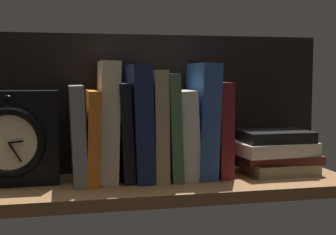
{
  "coord_description": "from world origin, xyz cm",
  "views": [
    {
      "loc": [
        -19.49,
        -99.22,
        22.49
      ],
      "look_at": [
        3.7,
        3.53,
        13.29
      ],
      "focal_mm": 51.33,
      "sensor_mm": 36.0,
      "label": 1
    }
  ],
  "objects": [
    {
      "name": "ground_plane",
      "position": [
        0.0,
        0.0,
        -1.25
      ],
      "size": [
        86.23,
        25.64,
        2.5
      ],
      "primitive_type": "cube",
      "color": "brown"
    },
    {
      "name": "book_white_catcher",
      "position": [
        7.24,
        3.53,
        9.62
      ],
      "size": [
        4.81,
        13.45,
        19.41
      ],
      "primitive_type": "cube",
      "rotation": [
        0.0,
        -0.05,
        0.0
      ],
      "color": "silver",
      "rests_on": "ground_plane"
    },
    {
      "name": "book_stack_side",
      "position": [
        29.11,
        2.22,
        4.94
      ],
      "size": [
        20.07,
        13.6,
        9.85
      ],
      "color": "#9E8966",
      "rests_on": "ground_plane"
    },
    {
      "name": "book_tan_shortstories",
      "position": [
        0.92,
        3.53,
        11.84
      ],
      "size": [
        3.18,
        15.14,
        23.7
      ],
      "primitive_type": "cube",
      "rotation": [
        0.0,
        -0.01,
        0.0
      ],
      "color": "tan",
      "rests_on": "ground_plane"
    },
    {
      "name": "back_panel",
      "position": [
        0.0,
        12.22,
        16.01
      ],
      "size": [
        86.23,
        1.2,
        32.03
      ],
      "primitive_type": "cube",
      "color": "black",
      "rests_on": "ground_plane"
    },
    {
      "name": "book_orange_pandolfini",
      "position": [
        -13.03,
        3.53,
        9.69
      ],
      "size": [
        3.03,
        16.18,
        19.45
      ],
      "primitive_type": "cube",
      "rotation": [
        0.0,
        0.03,
        0.0
      ],
      "color": "orange",
      "rests_on": "ground_plane"
    },
    {
      "name": "book_maroon_dawkins",
      "position": [
        15.34,
        3.53,
        10.51
      ],
      "size": [
        3.11,
        13.3,
        21.04
      ],
      "primitive_type": "cube",
      "rotation": [
        0.0,
        -0.01,
        0.0
      ],
      "color": "maroon",
      "rests_on": "ground_plane"
    },
    {
      "name": "framed_clock",
      "position": [
        -29.61,
        2.71,
        9.65
      ],
      "size": [
        19.44,
        7.26,
        19.44
      ],
      "color": "black",
      "rests_on": "ground_plane"
    },
    {
      "name": "book_navy_bierce",
      "position": [
        -2.76,
        3.53,
        12.46
      ],
      "size": [
        4.54,
        15.68,
        25.02
      ],
      "primitive_type": "cube",
      "rotation": [
        0.0,
        -0.03,
        0.0
      ],
      "color": "#192147",
      "rests_on": "ground_plane"
    },
    {
      "name": "book_cream_twain",
      "position": [
        -9.58,
        3.53,
        12.78
      ],
      "size": [
        4.71,
        12.65,
        25.68
      ],
      "primitive_type": "cube",
      "rotation": [
        0.0,
        0.03,
        0.0
      ],
      "color": "beige",
      "rests_on": "ground_plane"
    },
    {
      "name": "book_black_skeptic",
      "position": [
        -6.15,
        3.53,
        10.43
      ],
      "size": [
        3.33,
        13.47,
        20.94
      ],
      "primitive_type": "cube",
      "rotation": [
        0.0,
        -0.05,
        0.0
      ],
      "color": "black",
      "rests_on": "ground_plane"
    },
    {
      "name": "book_blue_modern",
      "position": [
        11.5,
        3.53,
        12.6
      ],
      "size": [
        4.94,
        14.44,
        25.31
      ],
      "primitive_type": "cube",
      "rotation": [
        0.0,
        0.03,
        0.0
      ],
      "color": "#2D4C8E",
      "rests_on": "ground_plane"
    },
    {
      "name": "book_green_romantic",
      "position": [
        3.86,
        3.53,
        11.47
      ],
      "size": [
        3.15,
        15.92,
        23.01
      ],
      "primitive_type": "cube",
      "rotation": [
        0.0,
        -0.04,
        0.0
      ],
      "color": "#476B44",
      "rests_on": "ground_plane"
    },
    {
      "name": "book_gray_chess",
      "position": [
        -15.96,
        3.53,
        10.23
      ],
      "size": [
        3.51,
        16.13,
        20.55
      ],
      "primitive_type": "cube",
      "rotation": [
        0.0,
        -0.03,
        0.0
      ],
      "color": "gray",
      "rests_on": "ground_plane"
    }
  ]
}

